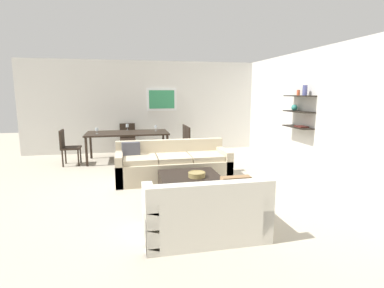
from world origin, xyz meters
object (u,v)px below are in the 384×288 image
Objects in this scene: decorative_bowl at (197,174)px; wine_glass_right_far at (156,127)px; sofa_beige at (172,165)px; wine_glass_head at (127,126)px; loveseat_white at (204,213)px; dining_chair_right_near at (184,141)px; dining_chair_head at (128,137)px; wine_glass_left_near at (97,129)px; dining_chair_left_near at (67,145)px; coffee_table at (191,187)px; dining_table at (128,134)px; dining_chair_right_far at (181,138)px.

wine_glass_right_far is at bearing 96.08° from decorative_bowl.
wine_glass_head is at bearing 109.82° from sofa_beige.
wine_glass_right_far is at bearing 93.54° from sofa_beige.
loveseat_white is 1.68× the size of dining_chair_right_near.
dining_chair_head is 5.77× the size of wine_glass_left_near.
dining_chair_right_near is (1.45, -1.16, 0.00)m from dining_chair_head.
wine_glass_head is 0.82m from wine_glass_right_far.
dining_chair_left_near and dining_chair_head have the same top height.
sofa_beige is 14.95× the size of wine_glass_left_near.
dining_chair_head is 1.86m from dining_chair_right_near.
wine_glass_left_near is (-1.66, 4.39, 0.56)m from loveseat_white.
coffee_table is 3.82m from wine_glass_head.
sofa_beige is 1.09× the size of dining_table.
loveseat_white is at bearing -80.52° from dining_chair_head.
coffee_table is 3.36m from wine_glass_right_far.
loveseat_white is 1.36m from coffee_table.
decorative_bowl is 3.02m from dining_chair_right_near.
wine_glass_right_far reaches higher than dining_chair_head.
decorative_bowl is at bearing -96.56° from dining_chair_right_near.
coffee_table is at bearing -75.95° from dining_chair_head.
dining_chair_left_near reaches higher than sofa_beige.
coffee_table is 7.11× the size of wine_glass_left_near.
wine_glass_head is at bearing -90.00° from dining_chair_head.
decorative_bowl is at bearing -95.69° from dining_chair_right_far.
coffee_table is 1.23× the size of dining_chair_head.
dining_table is at bearing 9.65° from wine_glass_left_near.
dining_chair_right_far is at bearing 82.73° from coffee_table.
dining_chair_right_near is at bearing -25.36° from wine_glass_head.
coffee_table is 1.23× the size of dining_chair_right_near.
dining_chair_head reaches higher than dining_table.
loveseat_white is at bearing -98.92° from decorative_bowl.
dining_chair_right_far reaches higher than loveseat_white.
dining_table is (-1.11, 3.23, 0.26)m from decorative_bowl.
sofa_beige reaches higher than coffee_table.
dining_table is 2.38× the size of dining_chair_right_near.
dining_chair_right_far reaches higher than dining_table.
dining_chair_right_far is at bearing 9.28° from wine_glass_left_near.
dining_chair_right_near is (1.45, -0.23, -0.19)m from dining_table.
dining_chair_right_far reaches higher than sofa_beige.
dining_chair_right_near is at bearing -27.18° from wine_glass_right_far.
coffee_table is at bearing -97.27° from dining_chair_right_far.
dining_chair_right_far is at bearing -8.77° from wine_glass_head.
wine_glass_head is at bearing 106.75° from decorative_bowl.
wine_glass_left_near is at bearing -142.14° from wine_glass_head.
dining_table is at bearing 107.92° from coffee_table.
dining_chair_right_far is (1.45, 0.23, -0.19)m from dining_table.
wine_glass_left_near reaches higher than dining_chair_left_near.
sofa_beige is 1.86m from dining_chair_right_near.
dining_chair_right_far is at bearing 90.00° from dining_chair_right_near.
decorative_bowl is 0.33× the size of dining_chair_right_far.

